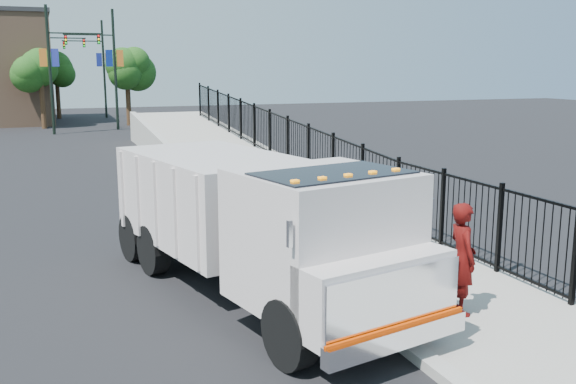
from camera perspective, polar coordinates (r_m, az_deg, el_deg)
name	(u,v)px	position (r m, az deg, el deg)	size (l,w,h in m)	color
ground	(340,299)	(12.12, 4.65, -9.47)	(120.00, 120.00, 0.00)	black
sidewalk	(495,321)	(11.50, 17.95, -10.83)	(3.55, 12.00, 0.12)	#9E998E
curb	(395,337)	(10.46, 9.50, -12.56)	(0.30, 12.00, 0.16)	#ADAAA3
ramp	(223,168)	(27.48, -5.81, 2.14)	(3.95, 24.00, 1.70)	#9E998E
iron_fence	(288,158)	(24.02, -0.04, 3.08)	(0.10, 28.00, 1.80)	black
truck	(257,218)	(11.75, -2.77, -2.32)	(4.16, 8.27, 2.71)	black
worker	(462,258)	(11.22, 15.21, -5.72)	(0.70, 0.46, 1.92)	#4D0A08
debris	(400,270)	(13.38, 9.95, -6.84)	(0.38, 0.38, 0.09)	silver
light_pole_0	(55,65)	(43.45, -20.02, 10.59)	(3.77, 0.22, 8.00)	black
light_pole_1	(110,65)	(45.44, -15.52, 10.84)	(3.77, 0.22, 8.00)	black
light_pole_2	(46,65)	(50.88, -20.70, 10.52)	(3.77, 0.22, 8.00)	black
light_pole_3	(100,65)	(56.51, -16.37, 10.77)	(3.77, 0.22, 8.00)	black
tree_0	(40,71)	(47.75, -21.15, 10.00)	(2.65, 2.65, 5.32)	#382314
tree_1	(127,71)	(48.60, -14.13, 10.40)	(2.52, 2.52, 5.26)	#382314
tree_2	(56,70)	(56.85, -19.91, 10.14)	(2.58, 2.58, 5.29)	#382314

